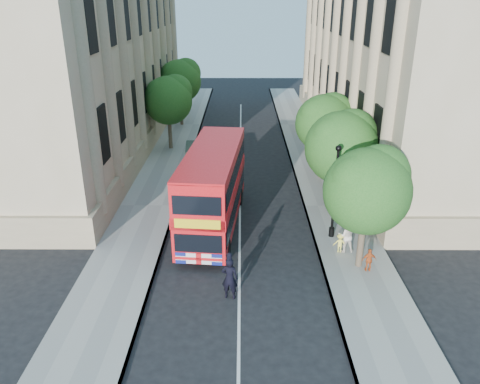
{
  "coord_description": "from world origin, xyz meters",
  "views": [
    {
      "loc": [
        0.1,
        -16.61,
        12.23
      ],
      "look_at": [
        0.01,
        6.99,
        2.3
      ],
      "focal_mm": 35.0,
      "sensor_mm": 36.0,
      "label": 1
    }
  ],
  "objects_px": {
    "lamp_post": "(335,196)",
    "police_constable": "(230,278)",
    "double_decker_bus": "(213,187)",
    "woman_pedestrian": "(346,235)",
    "box_van": "(199,166)"
  },
  "relations": [
    {
      "from": "lamp_post",
      "to": "police_constable",
      "type": "height_order",
      "value": "lamp_post"
    },
    {
      "from": "police_constable",
      "to": "double_decker_bus",
      "type": "bearing_deg",
      "value": -69.84
    },
    {
      "from": "box_van",
      "to": "police_constable",
      "type": "bearing_deg",
      "value": -84.34
    },
    {
      "from": "box_van",
      "to": "lamp_post",
      "type": "bearing_deg",
      "value": -50.98
    },
    {
      "from": "woman_pedestrian",
      "to": "box_van",
      "type": "bearing_deg",
      "value": -49.42
    },
    {
      "from": "double_decker_bus",
      "to": "woman_pedestrian",
      "type": "xyz_separation_m",
      "value": [
        6.88,
        -2.93,
        -1.46
      ]
    },
    {
      "from": "double_decker_bus",
      "to": "woman_pedestrian",
      "type": "distance_m",
      "value": 7.62
    },
    {
      "from": "lamp_post",
      "to": "police_constable",
      "type": "xyz_separation_m",
      "value": [
        -5.41,
        -5.49,
        -1.52
      ]
    },
    {
      "from": "police_constable",
      "to": "woman_pedestrian",
      "type": "height_order",
      "value": "police_constable"
    },
    {
      "from": "double_decker_bus",
      "to": "woman_pedestrian",
      "type": "bearing_deg",
      "value": -17.73
    },
    {
      "from": "lamp_post",
      "to": "woman_pedestrian",
      "type": "distance_m",
      "value": 2.23
    },
    {
      "from": "lamp_post",
      "to": "police_constable",
      "type": "bearing_deg",
      "value": -134.59
    },
    {
      "from": "lamp_post",
      "to": "woman_pedestrian",
      "type": "relative_size",
      "value": 2.86
    },
    {
      "from": "lamp_post",
      "to": "double_decker_bus",
      "type": "xyz_separation_m",
      "value": [
        -6.47,
        1.33,
        -0.03
      ]
    },
    {
      "from": "lamp_post",
      "to": "box_van",
      "type": "relative_size",
      "value": 1.15
    }
  ]
}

